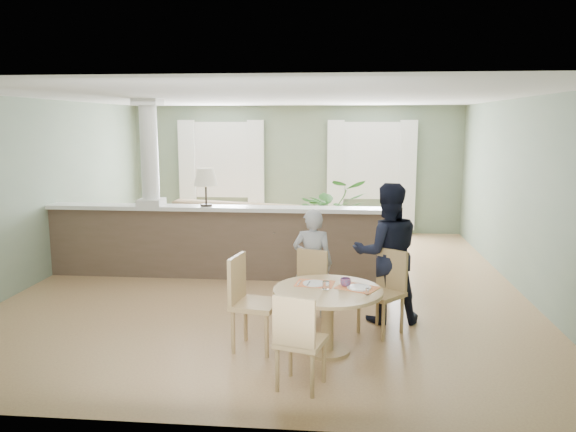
# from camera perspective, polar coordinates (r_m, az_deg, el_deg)

# --- Properties ---
(ground) EXTENTS (8.00, 8.00, 0.00)m
(ground) POSITION_cam_1_polar(r_m,az_deg,el_deg) (8.40, -1.41, -6.79)
(ground) COLOR tan
(ground) RESTS_ON ground
(room_shell) EXTENTS (7.02, 8.02, 2.71)m
(room_shell) POSITION_cam_1_polar(r_m,az_deg,el_deg) (8.71, -1.16, 5.92)
(room_shell) COLOR gray
(room_shell) RESTS_ON ground
(pony_wall) EXTENTS (5.32, 0.38, 2.70)m
(pony_wall) POSITION_cam_1_polar(r_m,az_deg,el_deg) (8.59, -7.82, -1.65)
(pony_wall) COLOR brown
(pony_wall) RESTS_ON ground
(sofa) EXTENTS (3.37, 1.97, 0.92)m
(sofa) POSITION_cam_1_polar(r_m,az_deg,el_deg) (9.92, -6.55, -1.56)
(sofa) COLOR #826247
(sofa) RESTS_ON ground
(houseplant) EXTENTS (1.47, 1.36, 1.36)m
(houseplant) POSITION_cam_1_polar(r_m,az_deg,el_deg) (10.26, 4.46, 0.10)
(houseplant) COLOR #346C2B
(houseplant) RESTS_ON ground
(dining_table) EXTENTS (1.12, 1.12, 0.77)m
(dining_table) POSITION_cam_1_polar(r_m,az_deg,el_deg) (5.83, 4.12, -8.70)
(dining_table) COLOR tan
(dining_table) RESTS_ON ground
(chair_far_boy) EXTENTS (0.50, 0.50, 0.88)m
(chair_far_boy) POSITION_cam_1_polar(r_m,az_deg,el_deg) (6.62, 2.11, -6.96)
(chair_far_boy) COLOR tan
(chair_far_boy) RESTS_ON ground
(chair_far_man) EXTENTS (0.60, 0.60, 0.94)m
(chair_far_man) POSITION_cam_1_polar(r_m,az_deg,el_deg) (6.47, 9.83, -7.15)
(chair_far_man) COLOR tan
(chair_far_man) RESTS_ON ground
(chair_near) EXTENTS (0.50, 0.50, 0.89)m
(chair_near) POSITION_cam_1_polar(r_m,az_deg,el_deg) (5.04, 1.05, -12.26)
(chair_near) COLOR tan
(chair_near) RESTS_ON ground
(chair_side) EXTENTS (0.53, 0.53, 0.99)m
(chair_side) POSITION_cam_1_polar(r_m,az_deg,el_deg) (5.93, -4.06, -8.29)
(chair_side) COLOR tan
(chair_side) RESTS_ON ground
(child_person) EXTENTS (0.51, 0.35, 1.34)m
(child_person) POSITION_cam_1_polar(r_m,az_deg,el_deg) (6.84, 2.52, -4.81)
(child_person) COLOR #97969B
(child_person) RESTS_ON ground
(man_person) EXTENTS (0.88, 0.73, 1.67)m
(man_person) POSITION_cam_1_polar(r_m,az_deg,el_deg) (6.74, 10.01, -3.73)
(man_person) COLOR black
(man_person) RESTS_ON ground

